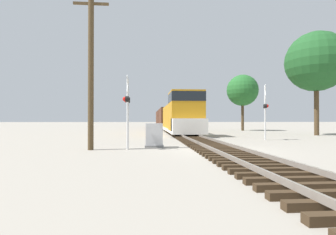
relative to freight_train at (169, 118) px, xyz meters
The scene contains 9 objects.
ground_plane 31.74m from the freight_train, 90.00° to the right, with size 400.00×400.00×0.00m, color gray.
rail_track_bed 31.73m from the freight_train, 90.00° to the right, with size 2.60×160.00×0.31m.
freight_train is the anchor object (origin of this frame).
crossing_signal_near 31.22m from the freight_train, 98.57° to the right, with size 0.32×1.00×3.83m.
crossing_signal_far 25.79m from the freight_train, 77.81° to the right, with size 0.59×1.00×4.26m.
relay_cabinet 30.11m from the freight_train, 96.14° to the right, with size 1.05×0.56×1.35m.
utility_pole 31.70m from the freight_train, 101.86° to the right, with size 1.80×0.29×8.14m.
tree_far_right 24.34m from the freight_train, 55.72° to the right, with size 5.98×5.98×10.43m.
tree_mid_background 13.24m from the freight_train, 35.64° to the right, with size 4.56×4.56×8.18m.
Camera 1 is at (-3.58, -12.95, 1.53)m, focal length 28.00 mm.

